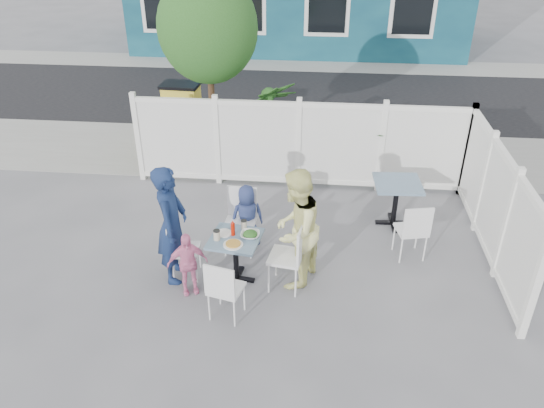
# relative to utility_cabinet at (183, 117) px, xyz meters

# --- Properties ---
(ground) EXTENTS (80.00, 80.00, 0.00)m
(ground) POSITION_rel_utility_cabinet_xyz_m (2.38, -4.00, -0.65)
(ground) COLOR slate
(near_sidewalk) EXTENTS (24.00, 2.60, 0.01)m
(near_sidewalk) POSITION_rel_utility_cabinet_xyz_m (2.38, -0.20, -0.64)
(near_sidewalk) COLOR gray
(near_sidewalk) RESTS_ON ground
(street) EXTENTS (24.00, 5.00, 0.01)m
(street) POSITION_rel_utility_cabinet_xyz_m (2.38, 3.50, -0.64)
(street) COLOR black
(street) RESTS_ON ground
(far_sidewalk) EXTENTS (24.00, 1.60, 0.01)m
(far_sidewalk) POSITION_rel_utility_cabinet_xyz_m (2.38, 6.60, -0.64)
(far_sidewalk) COLOR gray
(far_sidewalk) RESTS_ON ground
(fence_back) EXTENTS (5.86, 0.08, 1.60)m
(fence_back) POSITION_rel_utility_cabinet_xyz_m (2.48, -1.60, 0.14)
(fence_back) COLOR white
(fence_back) RESTS_ON ground
(fence_right) EXTENTS (0.08, 3.66, 1.60)m
(fence_right) POSITION_rel_utility_cabinet_xyz_m (5.38, -3.40, 0.14)
(fence_right) COLOR white
(fence_right) RESTS_ON ground
(tree) EXTENTS (1.80, 1.62, 3.59)m
(tree) POSITION_rel_utility_cabinet_xyz_m (0.78, -0.70, 1.94)
(tree) COLOR #382316
(tree) RESTS_ON ground
(utility_cabinet) EXTENTS (0.72, 0.54, 1.29)m
(utility_cabinet) POSITION_rel_utility_cabinet_xyz_m (0.00, 0.00, 0.00)
(utility_cabinet) COLOR gold
(utility_cabinet) RESTS_ON ground
(potted_shrub_a) EXTENTS (1.37, 1.37, 1.73)m
(potted_shrub_a) POSITION_rel_utility_cabinet_xyz_m (1.98, -0.90, 0.22)
(potted_shrub_a) COLOR #21521A
(potted_shrub_a) RESTS_ON ground
(potted_shrub_b) EXTENTS (1.70, 1.63, 1.46)m
(potted_shrub_b) POSITION_rel_utility_cabinet_xyz_m (4.10, -1.00, 0.08)
(potted_shrub_b) COLOR #21521A
(potted_shrub_b) RESTS_ON ground
(main_table) EXTENTS (0.74, 0.74, 0.69)m
(main_table) POSITION_rel_utility_cabinet_xyz_m (1.80, -4.43, -0.11)
(main_table) COLOR #3B5071
(main_table) RESTS_ON ground
(spare_table) EXTENTS (0.75, 0.75, 0.76)m
(spare_table) POSITION_rel_utility_cabinet_xyz_m (4.10, -2.76, -0.06)
(spare_table) COLOR #3B5071
(spare_table) RESTS_ON ground
(chair_left) EXTENTS (0.41, 0.42, 0.87)m
(chair_left) POSITION_rel_utility_cabinet_xyz_m (1.03, -4.40, -0.14)
(chair_left) COLOR white
(chair_left) RESTS_ON ground
(chair_right) EXTENTS (0.50, 0.51, 0.99)m
(chair_right) POSITION_rel_utility_cabinet_xyz_m (2.57, -4.53, -0.07)
(chair_right) COLOR white
(chair_right) RESTS_ON ground
(chair_back) EXTENTS (0.47, 0.45, 0.97)m
(chair_back) POSITION_rel_utility_cabinet_xyz_m (1.76, -3.65, -0.08)
(chair_back) COLOR white
(chair_back) RESTS_ON ground
(chair_near) EXTENTS (0.47, 0.46, 0.87)m
(chair_near) POSITION_rel_utility_cabinet_xyz_m (1.78, -5.24, -0.14)
(chair_near) COLOR white
(chair_near) RESTS_ON ground
(chair_spare) EXTENTS (0.49, 0.48, 0.91)m
(chair_spare) POSITION_rel_utility_cabinet_xyz_m (4.25, -3.70, -0.12)
(chair_spare) COLOR white
(chair_spare) RESTS_ON ground
(man) EXTENTS (0.43, 0.63, 1.69)m
(man) POSITION_rel_utility_cabinet_xyz_m (0.96, -4.44, 0.20)
(man) COLOR #15264F
(man) RESTS_ON ground
(woman) EXTENTS (0.87, 0.98, 1.68)m
(woman) POSITION_rel_utility_cabinet_xyz_m (2.60, -4.38, 0.19)
(woman) COLOR #F4F351
(woman) RESTS_ON ground
(boy) EXTENTS (0.57, 0.46, 1.01)m
(boy) POSITION_rel_utility_cabinet_xyz_m (1.84, -3.60, -0.14)
(boy) COLOR navy
(boy) RESTS_ON ground
(toddler) EXTENTS (0.58, 0.41, 0.91)m
(toddler) POSITION_rel_utility_cabinet_xyz_m (1.22, -4.75, -0.19)
(toddler) COLOR pink
(toddler) RESTS_ON ground
(plate_main) EXTENTS (0.26, 0.26, 0.02)m
(plate_main) POSITION_rel_utility_cabinet_xyz_m (1.81, -4.61, 0.05)
(plate_main) COLOR white
(plate_main) RESTS_ON main_table
(plate_side) EXTENTS (0.22, 0.22, 0.01)m
(plate_side) POSITION_rel_utility_cabinet_xyz_m (1.64, -4.35, 0.05)
(plate_side) COLOR white
(plate_side) RESTS_ON main_table
(salad_bowl) EXTENTS (0.25, 0.25, 0.06)m
(salad_bowl) POSITION_rel_utility_cabinet_xyz_m (2.00, -4.40, 0.07)
(salad_bowl) COLOR white
(salad_bowl) RESTS_ON main_table
(coffee_cup_a) EXTENTS (0.09, 0.09, 0.13)m
(coffee_cup_a) POSITION_rel_utility_cabinet_xyz_m (1.57, -4.50, 0.11)
(coffee_cup_a) COLOR beige
(coffee_cup_a) RESTS_ON main_table
(coffee_cup_b) EXTENTS (0.08, 0.08, 0.12)m
(coffee_cup_b) POSITION_rel_utility_cabinet_xyz_m (1.89, -4.19, 0.10)
(coffee_cup_b) COLOR beige
(coffee_cup_b) RESTS_ON main_table
(ketchup_bottle) EXTENTS (0.06, 0.06, 0.18)m
(ketchup_bottle) POSITION_rel_utility_cabinet_xyz_m (1.77, -4.37, 0.13)
(ketchup_bottle) COLOR #B51705
(ketchup_bottle) RESTS_ON main_table
(salt_shaker) EXTENTS (0.03, 0.03, 0.07)m
(salt_shaker) POSITION_rel_utility_cabinet_xyz_m (1.73, -4.19, 0.08)
(salt_shaker) COLOR white
(salt_shaker) RESTS_ON main_table
(pepper_shaker) EXTENTS (0.03, 0.03, 0.07)m
(pepper_shaker) POSITION_rel_utility_cabinet_xyz_m (1.72, -4.19, 0.08)
(pepper_shaker) COLOR black
(pepper_shaker) RESTS_ON main_table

